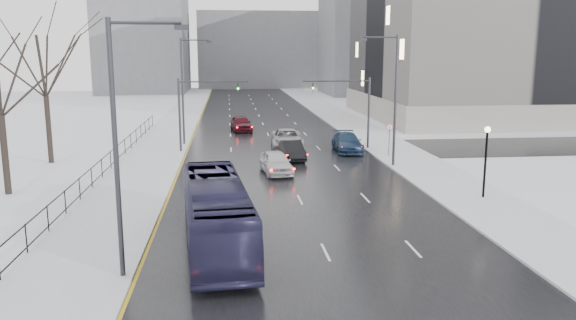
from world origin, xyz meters
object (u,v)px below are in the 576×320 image
object	(u,v)px
mast_signal_right	(357,104)
sedan_right_cross	(287,139)
no_uturn_sign	(390,130)
sedan_center_far	(241,123)
tree_park_e	(52,164)
sedan_right_near	(292,150)
bus	(216,214)
streetlight_l_near	(121,137)
sedan_right_far	(347,142)
streetlight_r_mid	(393,94)
lamppost_r_mid	(486,152)
streetlight_l_far	(185,86)
mast_signal_left	(192,106)
sedan_center_near	(276,162)
tree_park_d	(9,196)

from	to	relation	value
mast_signal_right	sedan_right_cross	bearing A→B (deg)	166.60
mast_signal_right	no_uturn_sign	distance (m)	4.77
no_uturn_sign	sedan_center_far	size ratio (longest dim) A/B	0.54
tree_park_e	sedan_right_near	distance (m)	19.18
tree_park_e	sedan_right_near	size ratio (longest dim) A/B	2.94
no_uturn_sign	bus	bearing A→B (deg)	-123.97
streetlight_l_near	sedan_right_far	xyz separation A→B (m)	(14.43, 26.93, -4.77)
streetlight_r_mid	sedan_center_far	size ratio (longest dim) A/B	2.01
lamppost_r_mid	sedan_right_far	world-z (taller)	lamppost_r_mid
streetlight_l_far	mast_signal_left	size ratio (longest dim) A/B	1.54
sedan_right_cross	streetlight_l_far	bearing A→B (deg)	167.46
streetlight_l_far	sedan_right_far	size ratio (longest dim) A/B	1.80
lamppost_r_mid	no_uturn_sign	xyz separation A→B (m)	(-1.80, 14.00, -0.64)
mast_signal_right	sedan_center_far	distance (m)	16.73
sedan_center_near	mast_signal_left	bearing A→B (deg)	117.82
streetlight_l_far	sedan_center_near	bearing A→B (deg)	-61.32
mast_signal_left	sedan_right_near	world-z (taller)	mast_signal_left
streetlight_l_near	sedan_center_far	size ratio (longest dim) A/B	2.01
tree_park_d	sedan_center_near	xyz separation A→B (m)	(17.00, 4.54, 0.86)
sedan_right_near	sedan_right_far	size ratio (longest dim) A/B	0.82
streetlight_r_mid	streetlight_l_far	world-z (taller)	same
streetlight_l_far	bus	xyz separation A→B (m)	(3.37, -28.78, -4.01)
lamppost_r_mid	bus	xyz separation A→B (m)	(-15.80, -6.78, -1.33)
mast_signal_right	bus	bearing A→B (deg)	-116.08
no_uturn_sign	sedan_center_far	bearing A→B (deg)	125.34
bus	sedan_center_near	distance (m)	15.85
mast_signal_left	sedan_center_near	distance (m)	11.94
lamppost_r_mid	sedan_center_near	size ratio (longest dim) A/B	0.89
bus	sedan_right_cross	distance (m)	26.93
mast_signal_right	sedan_right_cross	size ratio (longest dim) A/B	1.06
sedan_center_near	tree_park_e	bearing A→B (deg)	155.81
tree_park_d	sedan_center_near	size ratio (longest dim) A/B	2.60
streetlight_r_mid	bus	world-z (taller)	streetlight_r_mid
tree_park_e	streetlight_r_mid	xyz separation A→B (m)	(26.37, -4.00, 5.62)
lamppost_r_mid	sedan_center_near	distance (m)	14.72
mast_signal_right	streetlight_l_near	bearing A→B (deg)	-118.96
mast_signal_right	tree_park_d	bearing A→B (deg)	-150.88
sedan_right_near	lamppost_r_mid	bearing A→B (deg)	-58.26
sedan_right_near	bus	bearing A→B (deg)	-110.12
streetlight_l_far	sedan_center_far	world-z (taller)	streetlight_l_far
tree_park_e	streetlight_l_far	size ratio (longest dim) A/B	1.35
sedan_center_far	sedan_right_near	bearing A→B (deg)	-85.36
mast_signal_right	sedan_right_cross	distance (m)	7.12
streetlight_r_mid	mast_signal_right	xyz separation A→B (m)	(-0.84, 8.00, -1.51)
tree_park_e	streetlight_l_far	distance (m)	14.01
mast_signal_left	bus	xyz separation A→B (m)	(2.53, -24.78, -2.50)
lamppost_r_mid	sedan_center_far	xyz separation A→B (m)	(-13.80, 30.92, -2.05)
tree_park_d	sedan_center_near	world-z (taller)	tree_park_d
tree_park_d	streetlight_l_far	size ratio (longest dim) A/B	1.25
tree_park_d	mast_signal_right	size ratio (longest dim) A/B	1.92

